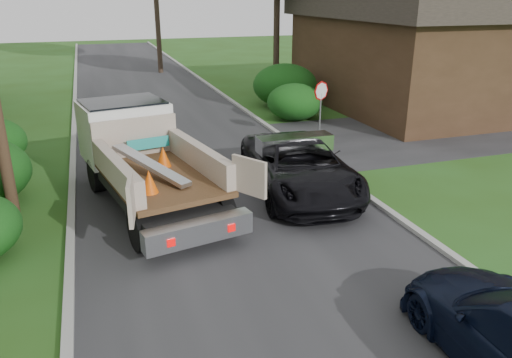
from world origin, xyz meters
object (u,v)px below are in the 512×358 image
Objects in this scene: stop_sign at (321,99)px; flatbed_truck at (138,149)px; house_right at (418,44)px; black_pickup at (299,166)px.

stop_sign is 8.02m from flatbed_truck.
house_right is 1.78× the size of flatbed_truck.
house_right is 2.24× the size of black_pickup.
house_right is 14.43m from black_pickup.
house_right reaches higher than black_pickup.
stop_sign reaches higher than black_pickup.
stop_sign is 0.43× the size of black_pickup.
house_right is 17.32m from flatbed_truck.
house_right is (7.80, 5.00, 1.38)m from stop_sign.
flatbed_truck is 4.74m from black_pickup.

